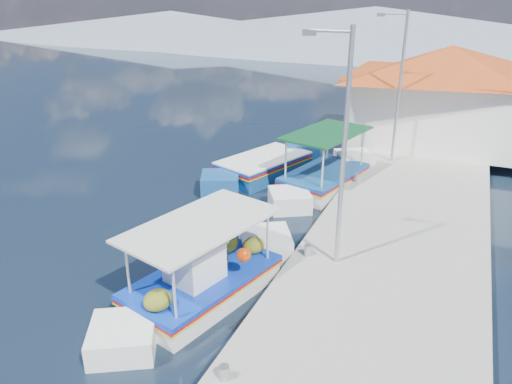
% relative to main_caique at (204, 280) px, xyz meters
% --- Properties ---
extents(ground, '(160.00, 160.00, 0.00)m').
position_rel_main_caique_xyz_m(ground, '(-1.77, 0.14, -0.44)').
color(ground, black).
rests_on(ground, ground).
extents(quay, '(5.00, 44.00, 0.50)m').
position_rel_main_caique_xyz_m(quay, '(4.13, 6.14, -0.19)').
color(quay, '#98968E').
rests_on(quay, ground).
extents(bollards, '(0.20, 17.20, 0.30)m').
position_rel_main_caique_xyz_m(bollards, '(2.03, 5.39, 0.21)').
color(bollards, '#A5A8AD').
rests_on(bollards, quay).
extents(main_caique, '(3.20, 6.77, 2.31)m').
position_rel_main_caique_xyz_m(main_caique, '(0.00, 0.00, 0.00)').
color(main_caique, white).
rests_on(main_caique, ground).
extents(caique_green_canopy, '(3.09, 6.55, 2.53)m').
position_rel_main_caique_xyz_m(caique_green_canopy, '(0.73, 8.24, -0.07)').
color(caique_green_canopy, white).
rests_on(caique_green_canopy, ground).
extents(caique_blue_hull, '(3.57, 6.58, 1.24)m').
position_rel_main_caique_xyz_m(caique_blue_hull, '(-1.96, 8.59, -0.11)').
color(caique_blue_hull, navy).
rests_on(caique_blue_hull, ground).
extents(harbor_building, '(10.49, 10.49, 4.40)m').
position_rel_main_caique_xyz_m(harbor_building, '(4.43, 15.14, 2.33)').
color(harbor_building, white).
rests_on(harbor_building, quay).
extents(lamp_post_near, '(1.21, 0.14, 6.00)m').
position_rel_main_caique_xyz_m(lamp_post_near, '(2.74, 2.14, 3.41)').
color(lamp_post_near, '#A5A8AD').
rests_on(lamp_post_near, quay).
extents(lamp_post_far, '(1.21, 0.14, 6.00)m').
position_rel_main_caique_xyz_m(lamp_post_far, '(2.74, 11.14, 3.41)').
color(lamp_post_far, '#A5A8AD').
rests_on(lamp_post_far, quay).
extents(mountain_ridge, '(171.40, 96.00, 5.50)m').
position_rel_main_caique_xyz_m(mountain_ridge, '(4.77, 56.14, 1.60)').
color(mountain_ridge, slate).
rests_on(mountain_ridge, ground).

